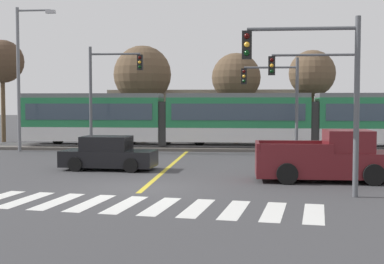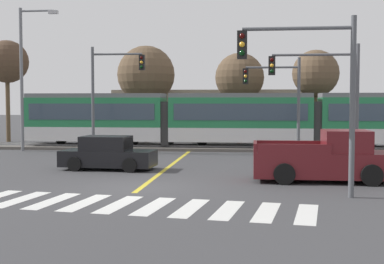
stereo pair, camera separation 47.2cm
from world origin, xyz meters
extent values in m
plane|color=#3D3D3F|center=(0.00, 0.00, 0.00)|extent=(200.00, 200.00, 0.00)
cube|color=#56514C|center=(0.00, 15.93, 0.09)|extent=(120.00, 4.00, 0.18)
cube|color=#939399|center=(0.00, 15.21, 0.23)|extent=(120.00, 0.08, 0.10)
cube|color=#939399|center=(0.00, 16.65, 0.23)|extent=(120.00, 0.08, 0.10)
cube|color=silver|center=(-6.41, 15.93, 0.98)|extent=(9.00, 2.60, 0.90)
cube|color=#237A47|center=(-6.41, 15.93, 2.38)|extent=(9.00, 2.60, 1.90)
cube|color=#384756|center=(-6.41, 14.61, 2.43)|extent=(8.28, 0.04, 1.04)
cube|color=slate|center=(-6.41, 15.93, 3.47)|extent=(9.00, 2.39, 0.28)
cylinder|color=black|center=(-3.94, 15.93, 0.53)|extent=(0.70, 0.20, 0.70)
cylinder|color=black|center=(-8.89, 15.93, 0.53)|extent=(0.70, 0.20, 0.70)
cube|color=silver|center=(3.09, 15.93, 0.98)|extent=(9.00, 2.60, 0.90)
cube|color=#237A47|center=(3.09, 15.93, 2.38)|extent=(9.00, 2.60, 1.90)
cube|color=#384756|center=(3.09, 14.61, 2.43)|extent=(8.28, 0.04, 1.04)
cube|color=slate|center=(3.09, 15.93, 3.47)|extent=(9.00, 2.39, 0.28)
cylinder|color=black|center=(5.56, 15.93, 0.53)|extent=(0.70, 0.20, 0.70)
cylinder|color=black|center=(0.61, 15.93, 0.53)|extent=(0.70, 0.20, 0.70)
cylinder|color=black|center=(10.11, 15.93, 0.53)|extent=(0.70, 0.20, 0.70)
cube|color=#2D2D2D|center=(-1.66, 15.93, 1.68)|extent=(0.50, 2.34, 2.80)
cube|color=#2D2D2D|center=(7.84, 15.93, 1.68)|extent=(0.50, 2.34, 2.80)
cube|color=silver|center=(-3.27, -2.63, 0.00)|extent=(0.93, 2.85, 0.01)
cube|color=silver|center=(-2.18, -2.78, 0.00)|extent=(0.93, 2.85, 0.01)
cube|color=silver|center=(-1.09, -2.93, 0.00)|extent=(0.93, 2.85, 0.01)
cube|color=silver|center=(0.00, -3.08, 0.00)|extent=(0.93, 2.85, 0.01)
cube|color=silver|center=(1.09, -3.22, 0.00)|extent=(0.93, 2.85, 0.01)
cube|color=silver|center=(2.18, -3.37, 0.00)|extent=(0.93, 2.85, 0.01)
cube|color=silver|center=(3.27, -3.52, 0.00)|extent=(0.93, 2.85, 0.01)
cube|color=silver|center=(4.36, -3.67, 0.00)|extent=(0.93, 2.85, 0.01)
cube|color=silver|center=(5.45, -3.81, 0.00)|extent=(0.93, 2.85, 0.01)
cube|color=gold|center=(0.00, 6.43, 0.00)|extent=(0.20, 15.01, 0.01)
cube|color=black|center=(-2.56, 4.92, 0.52)|extent=(4.29, 1.94, 0.72)
cube|color=black|center=(-2.66, 4.93, 1.20)|extent=(2.18, 1.64, 0.64)
cube|color=#384756|center=(-1.66, 4.87, 1.20)|extent=(0.18, 1.43, 0.52)
cube|color=#384756|center=(-2.62, 5.71, 1.20)|extent=(1.78, 0.14, 0.48)
cylinder|color=black|center=(-1.25, 5.70, 0.32)|extent=(0.65, 0.26, 0.64)
cylinder|color=black|center=(-1.35, 4.00, 0.32)|extent=(0.65, 0.26, 0.64)
cylinder|color=black|center=(-3.77, 5.84, 0.32)|extent=(0.65, 0.26, 0.64)
cylinder|color=black|center=(-3.87, 4.15, 0.32)|extent=(0.65, 0.26, 0.64)
cube|color=maroon|center=(6.68, 2.35, 0.66)|extent=(5.41, 2.00, 0.96)
cube|color=maroon|center=(7.49, 2.36, 1.56)|extent=(1.71, 1.85, 0.84)
cube|color=#384756|center=(8.24, 2.36, 1.58)|extent=(0.11, 1.69, 0.66)
cube|color=maroon|center=(5.45, 3.26, 1.32)|extent=(2.70, 0.14, 0.36)
cube|color=maroon|center=(5.47, 1.42, 1.32)|extent=(2.70, 0.14, 0.36)
cube|color=maroon|center=(4.04, 2.33, 1.32)|extent=(0.13, 1.96, 0.36)
cylinder|color=black|center=(8.23, 3.34, 0.40)|extent=(0.80, 0.29, 0.80)
cylinder|color=black|center=(8.25, 1.38, 0.40)|extent=(0.80, 0.29, 0.80)
cylinder|color=black|center=(5.10, 3.32, 0.40)|extent=(0.80, 0.29, 0.80)
cylinder|color=black|center=(5.12, 1.36, 0.40)|extent=(0.80, 0.29, 0.80)
cylinder|color=#515459|center=(8.81, 7.46, 2.90)|extent=(0.18, 0.18, 5.79)
cylinder|color=#515459|center=(6.81, 7.46, 5.29)|extent=(4.00, 0.12, 0.12)
cube|color=black|center=(4.81, 7.46, 4.79)|extent=(0.32, 0.28, 0.90)
sphere|color=#360605|center=(4.81, 7.31, 5.06)|extent=(0.18, 0.18, 0.18)
sphere|color=#F7AA26|center=(4.81, 7.31, 4.79)|extent=(0.18, 0.18, 0.18)
sphere|color=black|center=(4.81, 7.31, 4.52)|extent=(0.18, 0.18, 0.18)
cylinder|color=#515459|center=(6.47, 12.22, 2.78)|extent=(0.18, 0.18, 5.57)
cylinder|color=#515459|center=(4.97, 12.22, 5.01)|extent=(3.00, 0.12, 0.12)
cube|color=black|center=(3.47, 12.22, 4.51)|extent=(0.32, 0.28, 0.90)
sphere|color=#360605|center=(3.47, 12.07, 4.78)|extent=(0.18, 0.18, 0.18)
sphere|color=#F7AA26|center=(3.47, 12.07, 4.51)|extent=(0.18, 0.18, 0.18)
sphere|color=black|center=(3.47, 12.07, 4.24)|extent=(0.18, 0.18, 0.18)
cylinder|color=#515459|center=(-5.61, 12.50, 3.16)|extent=(0.18, 0.18, 6.32)
cylinder|color=#515459|center=(-4.11, 12.50, 5.88)|extent=(3.00, 0.12, 0.12)
cube|color=black|center=(-2.61, 12.50, 5.38)|extent=(0.32, 0.28, 0.90)
sphere|color=#360605|center=(-2.61, 12.35, 5.65)|extent=(0.18, 0.18, 0.18)
sphere|color=#F7AA26|center=(-2.61, 12.35, 5.38)|extent=(0.18, 0.18, 0.18)
sphere|color=black|center=(-2.61, 12.35, 5.11)|extent=(0.18, 0.18, 0.18)
cylinder|color=#515459|center=(7.10, -1.08, 2.89)|extent=(0.18, 0.18, 5.78)
cylinder|color=#515459|center=(5.35, -1.08, 5.40)|extent=(3.50, 0.12, 0.12)
cube|color=black|center=(3.60, -1.08, 4.90)|extent=(0.32, 0.28, 0.90)
sphere|color=#360605|center=(3.60, -1.23, 5.17)|extent=(0.18, 0.18, 0.18)
sphere|color=#F7AA26|center=(3.60, -1.23, 4.90)|extent=(0.18, 0.18, 0.18)
sphere|color=black|center=(3.60, -1.23, 4.63)|extent=(0.18, 0.18, 0.18)
cylinder|color=slate|center=(-10.34, 13.15, 4.41)|extent=(0.20, 0.20, 8.82)
cylinder|color=slate|center=(-9.29, 13.15, 8.62)|extent=(2.10, 0.12, 0.12)
cube|color=#B2B2B7|center=(-8.23, 13.15, 8.52)|extent=(0.56, 0.28, 0.20)
cylinder|color=brown|center=(-14.72, 20.33, 2.73)|extent=(0.32, 0.32, 5.47)
sphere|color=#4C3828|center=(-14.72, 20.33, 6.11)|extent=(3.24, 3.24, 3.24)
cylinder|color=brown|center=(-4.15, 21.18, 2.12)|extent=(0.32, 0.32, 4.24)
sphere|color=brown|center=(-4.15, 21.18, 5.11)|extent=(4.33, 4.33, 4.33)
cylinder|color=brown|center=(2.88, 21.00, 2.07)|extent=(0.32, 0.32, 4.13)
sphere|color=brown|center=(2.88, 21.00, 4.85)|extent=(3.59, 3.59, 3.59)
cylinder|color=brown|center=(8.19, 19.52, 2.20)|extent=(0.32, 0.32, 4.39)
sphere|color=brown|center=(8.19, 19.52, 5.04)|extent=(3.25, 3.25, 3.25)
cube|color=tan|center=(0.48, 26.60, 2.01)|extent=(16.01, 6.00, 4.02)
camera|label=1|loc=(3.56, -18.57, 3.07)|focal=50.00mm
camera|label=2|loc=(4.02, -18.52, 3.07)|focal=50.00mm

